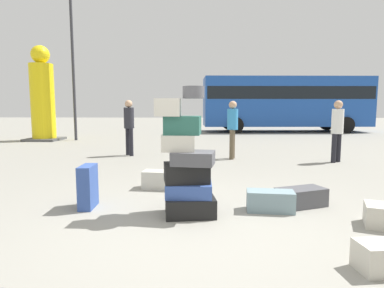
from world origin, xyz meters
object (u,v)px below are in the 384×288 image
Objects in this scene: suitcase_tower at (186,167)px; parked_bus at (285,100)px; suitcase_navy_foreground_far at (88,187)px; suitcase_cream_upright_blue at (163,180)px; suitcase_charcoal_behind_tower at (301,197)px; suitcase_slate_left_side at (270,201)px; lamp_post at (72,41)px; person_tourist_with_camera at (233,124)px; person_bearded_onlooker at (129,123)px; yellow_dummy_statue at (43,99)px; person_passerby_in_red at (337,126)px.

parked_bus reaches higher than suitcase_tower.
suitcase_cream_upright_blue is at bearing 47.56° from suitcase_navy_foreground_far.
suitcase_slate_left_side is at bearing -177.16° from suitcase_charcoal_behind_tower.
suitcase_slate_left_side is 12.28m from lamp_post.
person_tourist_with_camera reaches higher than suitcase_charcoal_behind_tower.
yellow_dummy_statue reaches higher than person_bearded_onlooker.
yellow_dummy_statue is 0.42× the size of parked_bus.
lamp_post reaches higher than suitcase_cream_upright_blue.
lamp_post reaches higher than yellow_dummy_statue.
parked_bus is 11.95m from lamp_post.
person_passerby_in_red reaches higher than suitcase_cream_upright_blue.
suitcase_navy_foreground_far is at bearing 1.59° from person_passerby_in_red.
lamp_post reaches higher than person_tourist_with_camera.
person_bearded_onlooker is at bearing 110.87° from suitcase_tower.
parked_bus is (3.28, 14.68, 1.70)m from suitcase_charcoal_behind_tower.
person_bearded_onlooker is 12.06m from parked_bus.
suitcase_navy_foreground_far is 0.06× the size of parked_bus.
person_tourist_with_camera is at bearing 75.79° from suitcase_charcoal_behind_tower.
person_tourist_with_camera is (3.03, -0.52, -0.02)m from person_bearded_onlooker.
suitcase_cream_upright_blue is 3.81m from person_tourist_with_camera.
suitcase_cream_upright_blue reaches higher than suitcase_charcoal_behind_tower.
parked_bus is at bearing -133.33° from person_passerby_in_red.
suitcase_slate_left_side reaches higher than suitcase_charcoal_behind_tower.
yellow_dummy_statue is at bearing 125.34° from suitcase_tower.
yellow_dummy_statue is at bearing -174.49° from lamp_post.
parked_bus is (5.45, 13.72, 1.67)m from suitcase_cream_upright_blue.
suitcase_tower reaches higher than person_passerby_in_red.
yellow_dummy_statue is at bearing 110.06° from suitcase_charcoal_behind_tower.
person_tourist_with_camera is at bearing 77.95° from suitcase_tower.
person_tourist_with_camera is (1.02, 4.77, 0.31)m from suitcase_tower.
suitcase_navy_foreground_far reaches higher than suitcase_slate_left_side.
person_passerby_in_red is 0.25× the size of lamp_post.
suitcase_tower is 2.78× the size of suitcase_navy_foreground_far.
person_tourist_with_camera is 1.00× the size of person_passerby_in_red.
yellow_dummy_statue is 12.96m from parked_bus.
suitcase_navy_foreground_far is at bearing -67.16° from lamp_post.
suitcase_slate_left_side is 0.07× the size of parked_bus.
suitcase_tower is 11.76m from yellow_dummy_statue.
suitcase_slate_left_side is at bearing -30.24° from suitcase_cream_upright_blue.
person_bearded_onlooker is at bearing 127.20° from suitcase_slate_left_side.
parked_bus is at bearing 27.58° from lamp_post.
parked_bus is 1.46× the size of lamp_post.
suitcase_charcoal_behind_tower is at bearing -47.29° from yellow_dummy_statue.
suitcase_cream_upright_blue is 10.49m from lamp_post.
person_bearded_onlooker is (-3.18, 5.11, 0.85)m from suitcase_slate_left_side.
suitcase_navy_foreground_far is 0.38× the size of person_passerby_in_red.
person_bearded_onlooker is at bearing -128.58° from parked_bus.
suitcase_navy_foreground_far is at bearing -60.25° from yellow_dummy_statue.
suitcase_navy_foreground_far is 6.61m from person_passerby_in_red.
suitcase_charcoal_behind_tower is 0.44× the size of person_tourist_with_camera.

